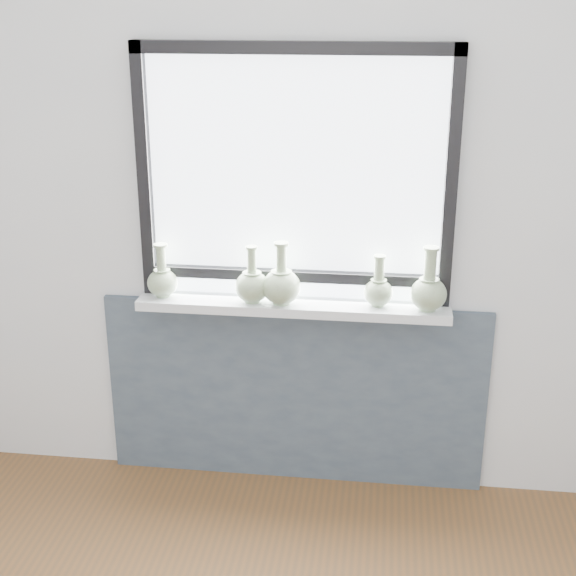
# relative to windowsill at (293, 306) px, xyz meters

# --- Properties ---
(back_wall) EXTENTS (3.60, 0.02, 2.60)m
(back_wall) POSITION_rel_windowsill_xyz_m (0.00, 0.10, 0.42)
(back_wall) COLOR silver
(back_wall) RESTS_ON ground
(apron_panel) EXTENTS (1.70, 0.03, 0.86)m
(apron_panel) POSITION_rel_windowsill_xyz_m (0.00, 0.07, -0.45)
(apron_panel) COLOR #495765
(apron_panel) RESTS_ON ground
(windowsill) EXTENTS (1.32, 0.18, 0.04)m
(windowsill) POSITION_rel_windowsill_xyz_m (0.00, 0.00, 0.00)
(windowsill) COLOR silver
(windowsill) RESTS_ON apron_panel
(window) EXTENTS (1.30, 0.06, 1.05)m
(window) POSITION_rel_windowsill_xyz_m (0.00, 0.06, 0.56)
(window) COLOR black
(window) RESTS_ON windowsill
(vase_a) EXTENTS (0.13, 0.13, 0.23)m
(vase_a) POSITION_rel_windowsill_xyz_m (-0.56, -0.00, 0.09)
(vase_a) COLOR #9FB98E
(vase_a) RESTS_ON windowsill
(vase_b) EXTENTS (0.14, 0.14, 0.24)m
(vase_b) POSITION_rel_windowsill_xyz_m (-0.17, -0.02, 0.10)
(vase_b) COLOR #9FB98E
(vase_b) RESTS_ON windowsill
(vase_c) EXTENTS (0.16, 0.16, 0.27)m
(vase_c) POSITION_rel_windowsill_xyz_m (-0.04, -0.03, 0.10)
(vase_c) COLOR #9FB98E
(vase_c) RESTS_ON windowsill
(vase_d) EXTENTS (0.12, 0.12, 0.22)m
(vase_d) POSITION_rel_windowsill_xyz_m (0.36, 0.00, 0.09)
(vase_d) COLOR #9FB98E
(vase_d) RESTS_ON windowsill
(vase_e) EXTENTS (0.15, 0.15, 0.27)m
(vase_e) POSITION_rel_windowsill_xyz_m (0.56, -0.02, 0.10)
(vase_e) COLOR #9FB98E
(vase_e) RESTS_ON windowsill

